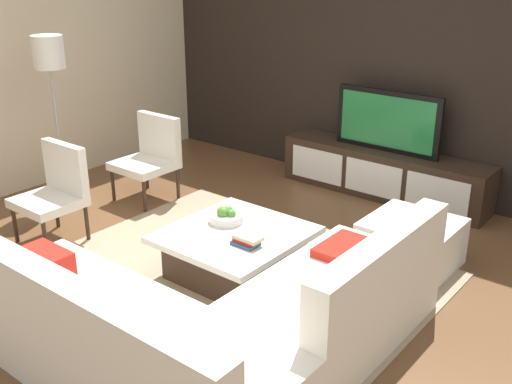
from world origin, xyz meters
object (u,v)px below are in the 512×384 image
object	(u,v)px
ottoman	(411,244)
coffee_table	(235,252)
media_console	(383,173)
floor_lamp	(50,64)
accent_chair_near	(56,187)
fruit_bowl	(226,216)
accent_chair_far	(151,153)
television	(387,121)
book_stack	(247,240)
sectional_couch	(209,324)

from	to	relation	value
ottoman	coffee_table	bearing A→B (deg)	-135.16
media_console	floor_lamp	xyz separation A→B (m)	(-2.60, -2.15, 1.16)
accent_chair_near	fruit_bowl	distance (m)	1.61
ottoman	accent_chair_far	bearing A→B (deg)	-174.21
coffee_table	media_console	bearing A→B (deg)	87.51
television	ottoman	world-z (taller)	television
ottoman	book_stack	size ratio (longest dim) A/B	3.17
fruit_bowl	accent_chair_far	distance (m)	1.72
book_stack	fruit_bowl	bearing A→B (deg)	151.35
floor_lamp	fruit_bowl	bearing A→B (deg)	-1.12
coffee_table	accent_chair_far	distance (m)	1.94
sectional_couch	fruit_bowl	world-z (taller)	sectional_couch
ottoman	book_stack	xyz separation A→B (m)	(-0.81, -1.14, 0.22)
media_console	ottoman	world-z (taller)	media_console
fruit_bowl	book_stack	bearing A→B (deg)	-28.65
sectional_couch	accent_chair_far	xyz separation A→B (m)	(-2.39, 1.70, 0.20)
media_console	sectional_couch	size ratio (longest dim) A/B	0.95
coffee_table	accent_chair_near	distance (m)	1.77
fruit_bowl	book_stack	xyz separation A→B (m)	(0.40, -0.22, -0.01)
accent_chair_far	book_stack	distance (m)	2.17
ottoman	fruit_bowl	bearing A→B (deg)	-142.63
coffee_table	accent_chair_far	size ratio (longest dim) A/B	1.21
sectional_couch	coffee_table	bearing A→B (deg)	122.34
media_console	book_stack	world-z (taller)	media_console
coffee_table	book_stack	distance (m)	0.33
accent_chair_near	ottoman	xyz separation A→B (m)	(2.71, 1.49, -0.29)
accent_chair_near	floor_lamp	distance (m)	1.38
television	book_stack	xyz separation A→B (m)	(0.12, -2.42, -0.40)
sectional_couch	fruit_bowl	distance (m)	1.33
coffee_table	ottoman	world-z (taller)	ottoman
television	accent_chair_far	distance (m)	2.47
media_console	floor_lamp	distance (m)	3.57
coffee_table	book_stack	bearing A→B (deg)	-28.71
ottoman	fruit_bowl	size ratio (longest dim) A/B	2.50
television	sectional_couch	world-z (taller)	television
fruit_bowl	media_console	bearing A→B (deg)	82.73
sectional_couch	floor_lamp	size ratio (longest dim) A/B	1.41
fruit_bowl	accent_chair_near	bearing A→B (deg)	-159.26
book_stack	accent_chair_far	bearing A→B (deg)	156.85
sectional_couch	media_console	bearing A→B (deg)	98.88
accent_chair_far	ottoman	bearing A→B (deg)	2.82
media_console	accent_chair_far	world-z (taller)	accent_chair_far
coffee_table	ottoman	xyz separation A→B (m)	(1.02, 1.02, -0.00)
media_console	coffee_table	distance (m)	2.30
television	coffee_table	bearing A→B (deg)	-92.49
television	ottoman	distance (m)	1.69
media_console	fruit_bowl	bearing A→B (deg)	-97.27
floor_lamp	accent_chair_near	bearing A→B (deg)	-36.75
floor_lamp	media_console	bearing A→B (deg)	39.58
television	accent_chair_far	xyz separation A→B (m)	(-1.88, -1.56, -0.33)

